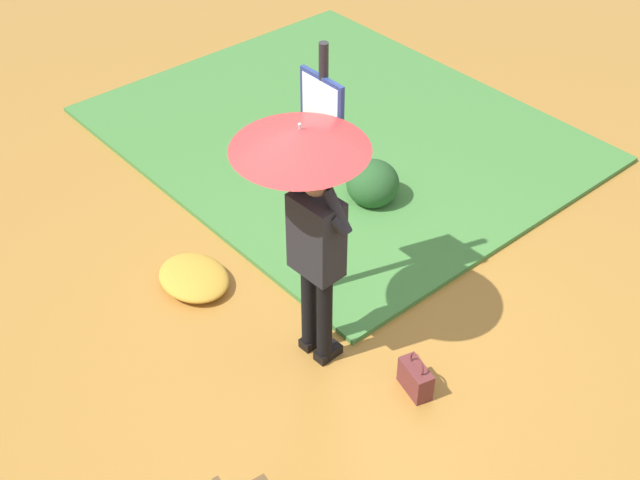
# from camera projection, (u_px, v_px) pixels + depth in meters

# --- Properties ---
(ground_plane) EXTENTS (18.00, 18.00, 0.00)m
(ground_plane) POSITION_uv_depth(u_px,v_px,m) (340.00, 334.00, 6.85)
(ground_plane) COLOR #B27A33
(grass_verge) EXTENTS (4.80, 4.00, 0.05)m
(grass_verge) POSITION_uv_depth(u_px,v_px,m) (338.00, 134.00, 9.15)
(grass_verge) COLOR #47843D
(grass_verge) RESTS_ON ground_plane
(person_with_umbrella) EXTENTS (0.96, 0.96, 2.04)m
(person_with_umbrella) POSITION_uv_depth(u_px,v_px,m) (307.00, 188.00, 5.76)
(person_with_umbrella) COLOR black
(person_with_umbrella) RESTS_ON ground_plane
(info_sign_post) EXTENTS (0.44, 0.07, 2.30)m
(info_sign_post) POSITION_uv_depth(u_px,v_px,m) (322.00, 149.00, 6.33)
(info_sign_post) COLOR black
(info_sign_post) RESTS_ON ground_plane
(handbag) EXTENTS (0.33, 0.21, 0.37)m
(handbag) POSITION_uv_depth(u_px,v_px,m) (415.00, 378.00, 6.32)
(handbag) COLOR brown
(handbag) RESTS_ON ground_plane
(shrub_cluster) EXTENTS (0.56, 0.51, 0.46)m
(shrub_cluster) POSITION_uv_depth(u_px,v_px,m) (372.00, 183.00, 8.12)
(shrub_cluster) COLOR #285628
(shrub_cluster) RESTS_ON ground_plane
(leaf_pile_by_bench) EXTENTS (0.69, 0.55, 0.15)m
(leaf_pile_by_bench) POSITION_uv_depth(u_px,v_px,m) (194.00, 278.00, 7.27)
(leaf_pile_by_bench) COLOR gold
(leaf_pile_by_bench) RESTS_ON ground_plane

